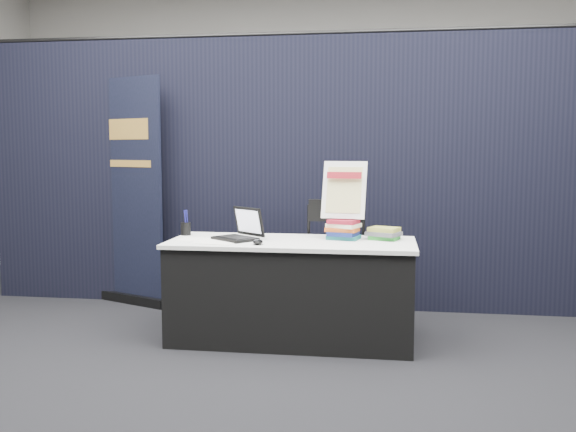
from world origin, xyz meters
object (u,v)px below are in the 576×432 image
(book_stack_short, at_px, (385,233))
(display_table, at_px, (292,290))
(pullup_banner, at_px, (128,204))
(info_sign, at_px, (344,190))
(laptop, at_px, (236,232))
(stacking_chair, at_px, (334,260))
(book_stack_tall, at_px, (343,229))

(book_stack_short, bearing_deg, display_table, -166.83)
(pullup_banner, bearing_deg, info_sign, 2.24)
(laptop, relative_size, info_sign, 0.92)
(display_table, xyz_separation_m, pullup_banner, (-1.66, 0.95, 0.54))
(display_table, relative_size, stacking_chair, 1.77)
(info_sign, height_order, stacking_chair, info_sign)
(book_stack_tall, height_order, info_sign, info_sign)
(book_stack_tall, distance_m, stacking_chair, 0.32)
(pullup_banner, bearing_deg, stacking_chair, 4.83)
(book_stack_tall, bearing_deg, stacking_chair, 116.93)
(book_stack_tall, relative_size, pullup_banner, 0.13)
(display_table, relative_size, book_stack_short, 6.92)
(book_stack_tall, bearing_deg, display_table, -161.05)
(info_sign, bearing_deg, book_stack_tall, -82.03)
(laptop, xyz_separation_m, info_sign, (0.79, 0.15, 0.30))
(laptop, distance_m, book_stack_tall, 0.80)
(display_table, xyz_separation_m, info_sign, (0.37, 0.16, 0.74))
(laptop, bearing_deg, info_sign, 49.92)
(book_stack_short, height_order, stacking_chair, stacking_chair)
(stacking_chair, bearing_deg, pullup_banner, 161.15)
(book_stack_tall, relative_size, stacking_chair, 0.25)
(display_table, distance_m, stacking_chair, 0.45)
(pullup_banner, bearing_deg, laptop, -13.73)
(book_stack_tall, bearing_deg, book_stack_short, 5.73)
(laptop, bearing_deg, book_stack_short, 46.88)
(pullup_banner, bearing_deg, book_stack_tall, 1.50)
(pullup_banner, height_order, stacking_chair, pullup_banner)
(laptop, height_order, book_stack_tall, laptop)
(pullup_banner, xyz_separation_m, stacking_chair, (1.95, -0.66, -0.35))
(info_sign, xyz_separation_m, pullup_banner, (-2.03, 0.79, -0.20))
(laptop, distance_m, stacking_chair, 0.80)
(display_table, xyz_separation_m, stacking_chair, (0.29, 0.29, 0.19))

